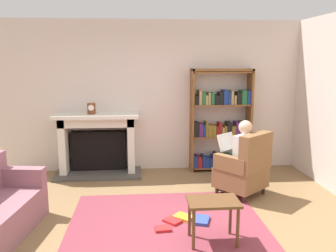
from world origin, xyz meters
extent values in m
plane|color=olive|center=(0.00, 0.00, 0.00)|extent=(14.00, 14.00, 0.00)
cube|color=beige|center=(0.00, 2.55, 1.35)|extent=(5.60, 0.10, 2.70)
cube|color=beige|center=(2.65, 1.25, 1.35)|extent=(0.10, 5.20, 2.70)
cube|color=brown|center=(0.00, 0.30, 0.01)|extent=(2.40, 1.80, 0.01)
cube|color=#4C4742|center=(-1.05, 2.18, 0.03)|extent=(1.49, 0.64, 0.05)
cube|color=black|center=(-1.05, 2.40, 0.40)|extent=(0.97, 0.20, 0.70)
cube|color=silver|center=(-1.63, 2.28, 0.52)|extent=(0.12, 0.44, 1.03)
cube|color=silver|center=(-0.46, 2.28, 0.52)|extent=(0.12, 0.44, 1.03)
cube|color=silver|center=(-1.05, 2.28, 0.95)|extent=(1.29, 0.44, 0.16)
cube|color=silver|center=(-1.05, 2.22, 1.06)|extent=(1.45, 0.56, 0.06)
cylinder|color=brown|center=(-1.13, 2.20, 1.18)|extent=(0.14, 0.14, 0.19)
cylinder|color=white|center=(-1.13, 2.14, 1.21)|extent=(0.10, 0.01, 0.10)
cube|color=brown|center=(0.62, 2.34, 0.92)|extent=(0.04, 0.32, 1.85)
cube|color=brown|center=(1.68, 2.34, 0.92)|extent=(0.04, 0.32, 1.85)
cube|color=brown|center=(1.15, 2.34, 1.83)|extent=(1.09, 0.32, 0.04)
cube|color=brown|center=(1.15, 2.34, 0.06)|extent=(1.05, 0.32, 0.02)
cube|color=navy|center=(0.69, 2.33, 0.18)|extent=(0.07, 0.26, 0.21)
cube|color=maroon|center=(0.77, 2.33, 0.17)|extent=(0.08, 0.26, 0.20)
cube|color=navy|center=(0.84, 2.33, 0.18)|extent=(0.05, 0.26, 0.21)
cube|color=navy|center=(0.90, 2.33, 0.16)|extent=(0.07, 0.26, 0.17)
cube|color=navy|center=(0.97, 2.33, 0.15)|extent=(0.04, 0.26, 0.16)
cube|color=navy|center=(1.02, 2.33, 0.17)|extent=(0.04, 0.26, 0.19)
cube|color=black|center=(1.07, 2.33, 0.20)|extent=(0.05, 0.26, 0.26)
cube|color=black|center=(1.14, 2.33, 0.19)|extent=(0.09, 0.26, 0.23)
cube|color=black|center=(1.22, 2.33, 0.17)|extent=(0.06, 0.26, 0.19)
cube|color=#1E592D|center=(1.30, 2.33, 0.18)|extent=(0.09, 0.26, 0.22)
cube|color=black|center=(1.40, 2.33, 0.16)|extent=(0.09, 0.26, 0.18)
cube|color=black|center=(1.50, 2.33, 0.15)|extent=(0.09, 0.26, 0.16)
cube|color=maroon|center=(1.57, 2.33, 0.15)|extent=(0.05, 0.26, 0.16)
cube|color=brown|center=(1.62, 2.33, 0.15)|extent=(0.04, 0.26, 0.16)
cube|color=brown|center=(1.15, 2.34, 0.64)|extent=(1.05, 0.32, 0.02)
cube|color=black|center=(0.69, 2.33, 0.77)|extent=(0.08, 0.26, 0.25)
cube|color=#4C1E59|center=(0.78, 2.33, 0.76)|extent=(0.07, 0.26, 0.23)
cube|color=navy|center=(0.84, 2.33, 0.75)|extent=(0.04, 0.26, 0.21)
cube|color=brown|center=(0.88, 2.33, 0.78)|extent=(0.04, 0.26, 0.26)
cube|color=brown|center=(0.94, 2.33, 0.75)|extent=(0.08, 0.26, 0.21)
cube|color=brown|center=(1.02, 2.33, 0.75)|extent=(0.06, 0.26, 0.20)
cube|color=maroon|center=(1.08, 2.33, 0.74)|extent=(0.04, 0.26, 0.18)
cube|color=maroon|center=(1.12, 2.33, 0.77)|extent=(0.05, 0.26, 0.24)
cube|color=#997F4C|center=(1.18, 2.33, 0.73)|extent=(0.04, 0.26, 0.17)
cube|color=brown|center=(1.23, 2.33, 0.74)|extent=(0.04, 0.26, 0.19)
cube|color=black|center=(1.29, 2.33, 0.77)|extent=(0.08, 0.26, 0.25)
cube|color=brown|center=(1.37, 2.33, 0.74)|extent=(0.06, 0.26, 0.19)
cube|color=#4C1E59|center=(1.45, 2.33, 0.77)|extent=(0.08, 0.26, 0.25)
cube|color=#1E592D|center=(1.54, 2.33, 0.77)|extent=(0.08, 0.26, 0.25)
cube|color=navy|center=(1.61, 2.33, 0.75)|extent=(0.05, 0.26, 0.21)
cube|color=brown|center=(1.15, 2.34, 1.21)|extent=(1.05, 0.32, 0.02)
cube|color=black|center=(0.69, 2.33, 1.31)|extent=(0.07, 0.26, 0.17)
cube|color=#997F4C|center=(0.76, 2.33, 1.35)|extent=(0.05, 0.26, 0.26)
cube|color=#1E592D|center=(0.82, 2.33, 1.33)|extent=(0.06, 0.26, 0.22)
cube|color=#997F4C|center=(0.87, 2.33, 1.31)|extent=(0.04, 0.26, 0.16)
cube|color=#997F4C|center=(0.91, 2.33, 1.33)|extent=(0.04, 0.26, 0.21)
cube|color=#1E592D|center=(0.97, 2.33, 1.33)|extent=(0.06, 0.26, 0.21)
cube|color=black|center=(1.05, 2.33, 1.31)|extent=(0.09, 0.26, 0.16)
cube|color=black|center=(1.13, 2.33, 1.33)|extent=(0.06, 0.26, 0.22)
cube|color=navy|center=(1.21, 2.33, 1.35)|extent=(0.08, 0.26, 0.25)
cube|color=navy|center=(1.27, 2.33, 1.34)|extent=(0.04, 0.26, 0.23)
cube|color=#997F4C|center=(1.32, 2.33, 1.35)|extent=(0.04, 0.26, 0.25)
cube|color=#997F4C|center=(1.38, 2.33, 1.30)|extent=(0.04, 0.26, 0.16)
cube|color=black|center=(1.45, 2.33, 1.33)|extent=(0.09, 0.26, 0.22)
cube|color=#1E592D|center=(1.54, 2.33, 1.35)|extent=(0.09, 0.26, 0.25)
cube|color=navy|center=(1.62, 2.33, 1.34)|extent=(0.06, 0.26, 0.24)
cube|color=brown|center=(1.15, 2.34, 1.79)|extent=(1.05, 0.32, 0.02)
cylinder|color=#331E14|center=(1.23, 1.45, 0.06)|extent=(0.05, 0.05, 0.12)
cylinder|color=#331E14|center=(0.84, 1.13, 0.06)|extent=(0.05, 0.05, 0.12)
cylinder|color=#331E14|center=(1.54, 1.08, 0.06)|extent=(0.05, 0.05, 0.12)
cylinder|color=#331E14|center=(1.14, 0.76, 0.06)|extent=(0.05, 0.05, 0.12)
cube|color=brown|center=(1.19, 1.11, 0.27)|extent=(0.88, 0.87, 0.30)
cube|color=brown|center=(1.34, 0.92, 0.70)|extent=(0.60, 0.53, 0.55)
cube|color=brown|center=(1.40, 1.28, 0.53)|extent=(0.44, 0.49, 0.22)
cube|color=brown|center=(0.98, 0.94, 0.53)|extent=(0.44, 0.49, 0.22)
cube|color=silver|center=(1.22, 1.07, 0.67)|extent=(0.37, 0.36, 0.50)
sphere|color=#D8AD8C|center=(1.22, 1.07, 1.04)|extent=(0.20, 0.20, 0.20)
cube|color=#191E3F|center=(1.15, 1.27, 0.47)|extent=(0.35, 0.38, 0.12)
cube|color=#191E3F|center=(1.03, 1.17, 0.47)|extent=(0.35, 0.38, 0.12)
cylinder|color=#191E3F|center=(1.03, 1.42, 0.21)|extent=(0.10, 0.10, 0.42)
cylinder|color=#191E3F|center=(0.91, 1.32, 0.21)|extent=(0.10, 0.10, 0.42)
cube|color=white|center=(1.01, 1.32, 0.77)|extent=(0.35, 0.31, 0.25)
cube|color=#915E68|center=(-1.89, 0.65, 0.52)|extent=(0.72, 0.25, 0.24)
cube|color=brown|center=(0.47, -0.28, 0.48)|extent=(0.56, 0.39, 0.03)
cylinder|color=brown|center=(0.24, -0.43, 0.23)|extent=(0.04, 0.04, 0.47)
cylinder|color=brown|center=(0.71, -0.43, 0.23)|extent=(0.04, 0.04, 0.47)
cylinder|color=brown|center=(0.24, -0.12, 0.23)|extent=(0.04, 0.04, 0.47)
cylinder|color=brown|center=(0.71, -0.12, 0.23)|extent=(0.04, 0.04, 0.47)
cube|color=red|center=(-0.06, 0.03, 0.03)|extent=(0.20, 0.16, 0.03)
cube|color=red|center=(0.08, 0.23, 0.03)|extent=(0.25, 0.26, 0.03)
cube|color=gold|center=(0.23, 0.32, 0.03)|extent=(0.29, 0.28, 0.04)
cube|color=#334CA5|center=(0.43, 0.22, 0.03)|extent=(0.27, 0.31, 0.04)
camera|label=1|loc=(-0.32, -3.85, 2.00)|focal=37.76mm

